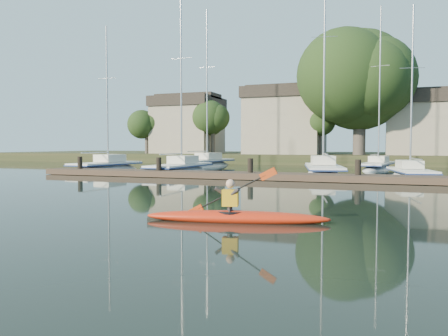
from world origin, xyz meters
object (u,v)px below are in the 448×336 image
(kayak, at_px, (235,215))
(dock, at_px, (302,177))
(sailboat_3, at_px, (411,181))
(sailboat_6, at_px, (378,171))
(sailboat_0, at_px, (106,173))
(sailboat_2, at_px, (323,178))
(sailboat_1, at_px, (180,175))
(sailboat_5, at_px, (206,169))

(kayak, relative_size, dock, 0.14)
(sailboat_3, bearing_deg, sailboat_6, 91.99)
(sailboat_0, xyz_separation_m, sailboat_2, (16.42, 0.80, 0.01))
(sailboat_1, xyz_separation_m, sailboat_6, (13.22, 9.51, 0.02))
(sailboat_2, relative_size, sailboat_5, 1.00)
(dock, relative_size, sailboat_0, 2.73)
(sailboat_0, relative_size, sailboat_5, 0.80)
(kayak, distance_m, sailboat_0, 24.47)
(dock, height_order, sailboat_3, sailboat_3)
(sailboat_1, distance_m, sailboat_2, 9.98)
(sailboat_1, relative_size, sailboat_3, 1.23)
(kayak, distance_m, sailboat_6, 27.30)
(sailboat_1, bearing_deg, sailboat_2, 7.68)
(kayak, distance_m, sailboat_5, 29.02)
(sailboat_0, bearing_deg, dock, -10.20)
(sailboat_5, bearing_deg, sailboat_2, -26.63)
(kayak, bearing_deg, sailboat_6, 71.73)
(sailboat_3, relative_size, sailboat_6, 0.79)
(kayak, distance_m, sailboat_2, 18.80)
(sailboat_3, distance_m, sailboat_6, 9.67)
(dock, bearing_deg, sailboat_6, 73.91)
(sailboat_6, bearing_deg, kayak, -87.57)
(sailboat_1, bearing_deg, sailboat_5, 101.60)
(kayak, height_order, dock, kayak)
(sailboat_3, distance_m, sailboat_5, 19.08)
(sailboat_2, xyz_separation_m, sailboat_3, (5.28, -1.15, 0.03))
(kayak, height_order, sailboat_3, sailboat_3)
(kayak, relative_size, sailboat_6, 0.33)
(sailboat_6, bearing_deg, sailboat_1, -135.20)
(sailboat_0, bearing_deg, sailboat_3, 3.81)
(dock, distance_m, sailboat_1, 10.14)
(sailboat_1, distance_m, sailboat_5, 9.08)
(kayak, relative_size, sailboat_0, 0.39)
(sailboat_1, height_order, sailboat_2, sailboat_2)
(sailboat_3, bearing_deg, sailboat_1, 170.41)
(sailboat_2, bearing_deg, sailboat_1, 175.56)
(kayak, bearing_deg, sailboat_5, 102.30)
(sailboat_0, xyz_separation_m, sailboat_6, (19.73, 9.12, 0.04))
(sailboat_2, bearing_deg, sailboat_6, 56.95)
(sailboat_0, height_order, sailboat_5, sailboat_5)
(sailboat_0, bearing_deg, sailboat_6, 29.54)
(kayak, height_order, sailboat_5, sailboat_5)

